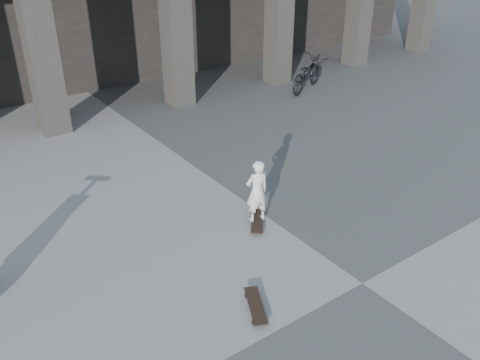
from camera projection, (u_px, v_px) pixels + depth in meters
ground at (362, 283)px, 7.51m from camera, size 90.00×90.00×0.00m
longboard at (257, 220)px, 8.92m from camera, size 0.67×0.80×0.08m
skateboard_spare at (256, 306)px, 6.98m from camera, size 0.51×0.78×0.09m
child at (257, 191)px, 8.64m from camera, size 0.45×0.33×1.14m
bicycle at (306, 74)px, 15.34m from camera, size 2.05×1.43×1.02m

